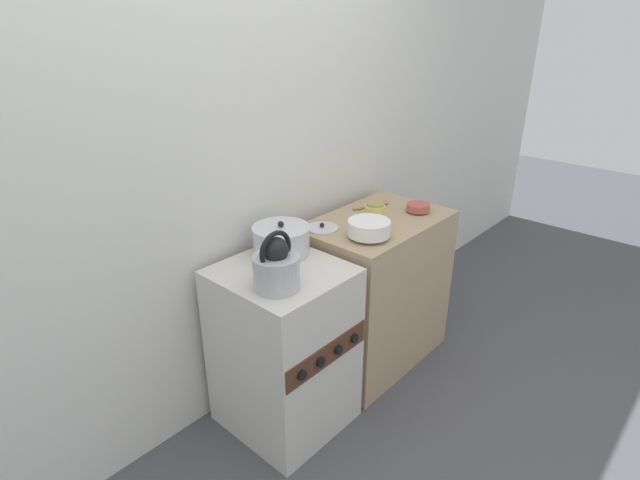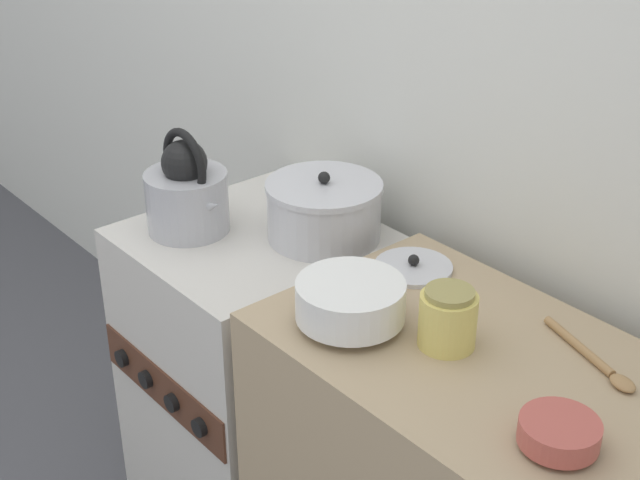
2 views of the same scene
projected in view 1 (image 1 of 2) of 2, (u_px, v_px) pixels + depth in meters
name	position (u px, v px, depth m)	size (l,w,h in m)	color
ground_plane	(327.00, 443.00, 2.36)	(12.00, 12.00, 0.00)	#4C4C51
wall_back	(225.00, 163.00, 2.23)	(7.00, 0.06, 2.50)	silver
stove	(284.00, 348.00, 2.36)	(0.53, 0.57, 0.83)	beige
counter	(374.00, 290.00, 2.83)	(0.82, 0.53, 0.87)	tan
kettle	(277.00, 267.00, 2.01)	(0.24, 0.19, 0.25)	#B2B2B7
cooking_pot	(281.00, 240.00, 2.32)	(0.27, 0.27, 0.16)	silver
enamel_bowl	(369.00, 228.00, 2.41)	(0.21, 0.21, 0.09)	white
small_ceramic_bowl	(418.00, 207.00, 2.74)	(0.13, 0.13, 0.05)	#B75147
storage_jar	(374.00, 214.00, 2.57)	(0.11, 0.11, 0.11)	#E0CC66
loose_pot_lid	(322.00, 228.00, 2.52)	(0.17, 0.17, 0.03)	silver
wooden_spoon	(374.00, 205.00, 2.83)	(0.24, 0.10, 0.02)	#A37A4C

